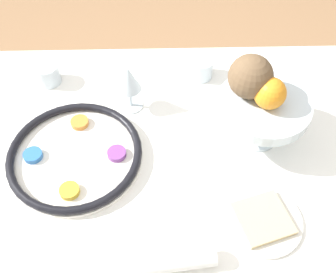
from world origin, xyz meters
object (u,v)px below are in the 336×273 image
Objects in this scene: orange_fruit at (270,93)px; cup_mid at (48,74)px; seder_plate at (75,155)px; napkin_roll at (174,261)px; bread_plate at (262,220)px; coconut at (251,77)px; cup_near at (201,68)px; wine_glass at (129,80)px; fruit_stand at (263,109)px.

orange_fruit reaches higher than cup_mid.
napkin_roll is at bearing -49.52° from seder_plate.
bread_plate is at bearing 25.10° from napkin_roll.
coconut reaches higher than bread_plate.
seder_plate is at bearing -68.49° from cup_mid.
cup_near is (0.10, 0.57, 0.01)m from napkin_roll.
bread_plate is (0.30, -0.36, -0.09)m from wine_glass.
coconut is 1.52× the size of cup_mid.
cup_near reaches higher than napkin_roll.
seder_plate is 0.36m from napkin_roll.
orange_fruit reaches higher than wine_glass.
seder_plate is 0.49m from orange_fruit.
wine_glass is 2.02× the size of cup_mid.
orange_fruit reaches higher than cup_near.
seder_plate is 0.44m from cup_near.
wine_glass is (0.13, 0.17, 0.08)m from seder_plate.
wine_glass is at bearing -149.90° from cup_near.
fruit_stand is at bearing -20.51° from cup_mid.
orange_fruit reaches higher than bread_plate.
orange_fruit is at bearing 83.09° from bread_plate.
bread_plate is (0.01, -0.28, -0.17)m from coconut.
fruit_stand is 0.26m from bread_plate.
wine_glass is 1.32× the size of coconut.
cup_near is 1.00× the size of cup_mid.
coconut is 0.44m from napkin_roll.
bread_plate is at bearing -40.19° from cup_mid.
cup_near is (0.20, 0.12, -0.07)m from wine_glass.
fruit_stand is 0.61m from cup_mid.
wine_glass is at bearing 52.91° from seder_plate.
napkin_roll is at bearing -124.65° from orange_fruit.
wine_glass is 0.36m from orange_fruit.
orange_fruit is 0.43× the size of bread_plate.
bread_plate is 2.56× the size of cup_mid.
seder_plate is at bearing -138.82° from cup_near.
coconut reaches higher than orange_fruit.
cup_mid is (-0.34, 0.55, 0.01)m from napkin_roll.
napkin_roll is 2.54× the size of cup_near.
fruit_stand is (0.46, 0.06, 0.09)m from seder_plate.
seder_plate is 0.46m from coconut.
cup_mid is at bearing 156.94° from wine_glass.
bread_plate is 2.56× the size of cup_near.
napkin_roll reaches higher than bread_plate.
orange_fruit reaches higher than fruit_stand.
seder_plate is 0.23m from wine_glass.
coconut is (-0.04, 0.04, 0.01)m from orange_fruit.
fruit_stand is at bearing -38.71° from coconut.
coconut reaches higher than cup_mid.
napkin_roll is at bearing -77.14° from wine_glass.
coconut is 0.26m from cup_near.
fruit_stand is at bearing 56.36° from napkin_roll.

